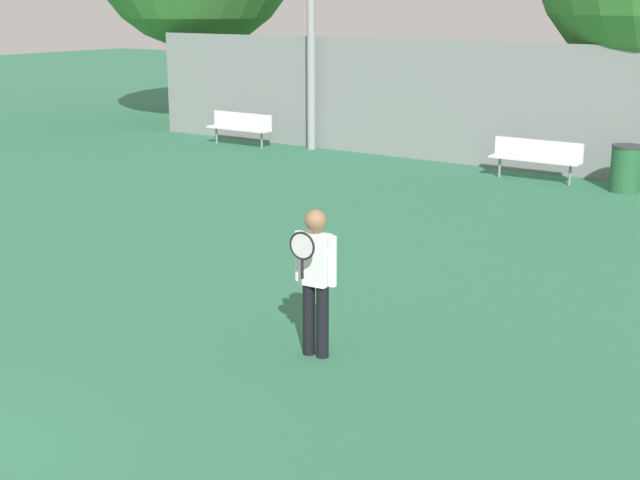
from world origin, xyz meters
TOP-DOWN VIEW (x-y plane):
  - tennis_player at (1.56, 5.11)m, footprint 0.52×0.42m
  - bench_courtside_near at (-0.27, 16.15)m, footprint 2.04×0.40m
  - bench_adjacent_court at (-8.76, 16.15)m, footprint 2.01×0.40m
  - trash_bin at (1.71, 16.10)m, footprint 0.65×0.65m
  - back_fence at (0.00, 17.10)m, footprint 24.72×0.06m

SIDE VIEW (x-z plane):
  - trash_bin at x=1.71m, z-range 0.00..0.98m
  - bench_adjacent_court at x=-8.76m, z-range 0.12..1.02m
  - bench_courtside_near at x=-0.27m, z-range 0.12..1.02m
  - tennis_player at x=1.56m, z-range 0.12..1.80m
  - back_fence at x=0.00m, z-range 0.00..2.94m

